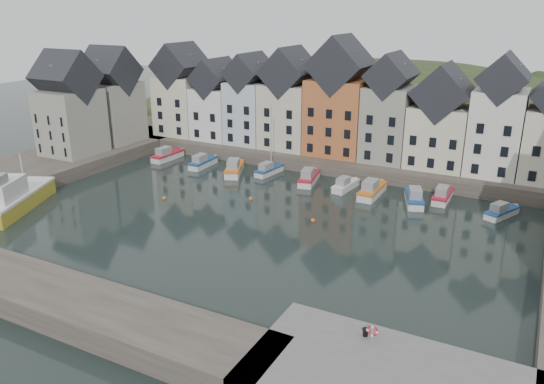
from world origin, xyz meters
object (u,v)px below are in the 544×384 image
Objects in this scene: mooring_bollard at (365,332)px; life_ring_post at (373,331)px; boat_a at (167,155)px; boat_d at (268,170)px; large_vessel at (14,199)px.

mooring_bollard is 0.96m from life_ring_post.
boat_a is 0.60× the size of boat_d.
boat_d reaches higher than mooring_bollard.
mooring_bollard is (46.71, -8.01, 0.71)m from large_vessel.
life_ring_post is at bearing -33.94° from large_vessel.
boat_d is 44.30m from mooring_bollard.
large_vessel is at bearing -119.59° from boat_d.
large_vessel is at bearing -92.75° from boat_a.
large_vessel is (-1.95, -26.75, 0.88)m from boat_a.
boat_a is 18.30m from boat_d.
life_ring_post is at bearing -46.20° from boat_d.
large_vessel is 48.11m from life_ring_post.
boat_a is at bearing -170.97° from boat_d.
boat_d is 0.78× the size of large_vessel.
life_ring_post reaches higher than boat_a.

